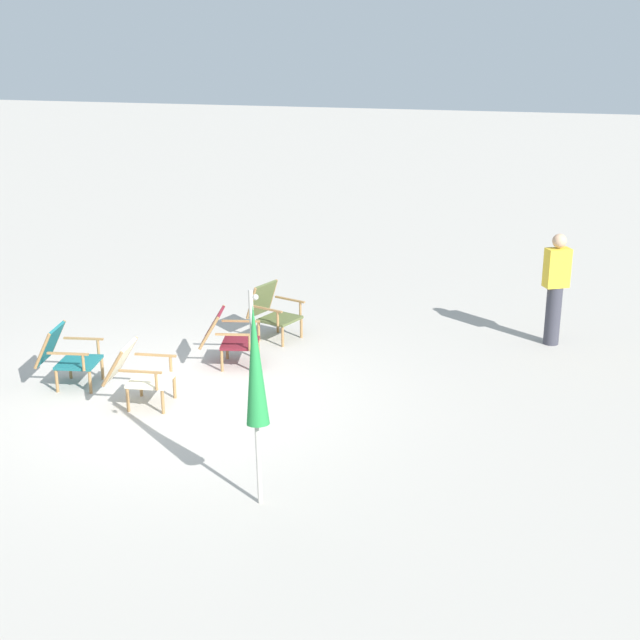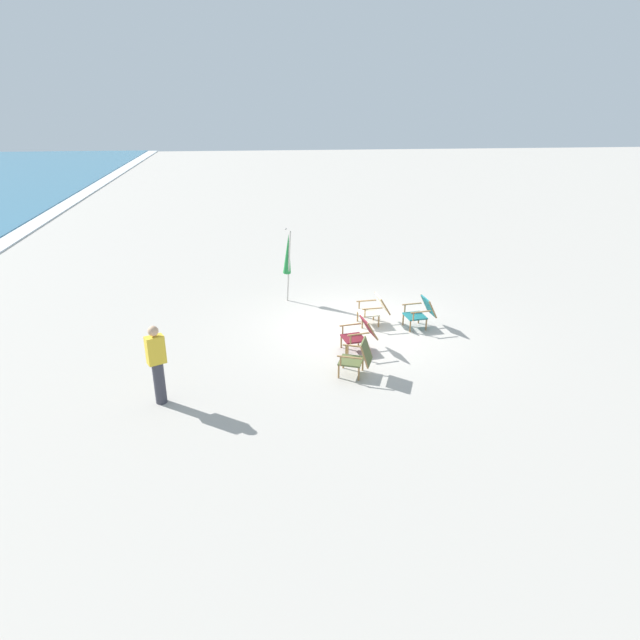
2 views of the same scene
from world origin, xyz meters
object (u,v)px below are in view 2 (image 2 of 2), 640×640
(umbrella_furled_green, at_px, (288,254))
(beach_chair_back_left, at_px, (358,357))
(beach_chair_far_center, at_px, (360,333))
(beach_chair_mid_center, at_px, (421,311))
(person_near_chairs, at_px, (157,364))
(beach_chair_back_right, at_px, (375,308))

(umbrella_furled_green, bearing_deg, beach_chair_back_left, -163.77)
(beach_chair_far_center, bearing_deg, beach_chair_mid_center, -55.42)
(person_near_chairs, bearing_deg, beach_chair_mid_center, -61.69)
(umbrella_furled_green, xyz_separation_m, person_near_chairs, (-5.33, 2.67, -0.55))
(beach_chair_back_left, bearing_deg, person_near_chairs, 101.21)
(beach_chair_far_center, relative_size, umbrella_furled_green, 0.41)
(beach_chair_back_right, bearing_deg, beach_chair_mid_center, -105.35)
(beach_chair_back_right, relative_size, beach_chair_far_center, 0.96)
(beach_chair_mid_center, xyz_separation_m, person_near_chairs, (-3.21, 5.97, 0.41))
(beach_chair_mid_center, distance_m, beach_chair_back_left, 3.12)
(beach_chair_back_right, height_order, umbrella_furled_green, umbrella_furled_green)
(beach_chair_back_right, xyz_separation_m, person_near_chairs, (-3.53, 4.83, 0.42))
(beach_chair_far_center, xyz_separation_m, umbrella_furled_green, (3.32, 1.56, 0.96))
(beach_chair_mid_center, relative_size, beach_chair_back_left, 1.00)
(beach_chair_back_left, xyz_separation_m, person_near_chairs, (-0.79, 3.99, 0.41))
(beach_chair_back_right, relative_size, beach_chair_back_left, 1.01)
(beach_chair_back_right, xyz_separation_m, umbrella_furled_green, (1.81, 2.16, 0.97))
(beach_chair_back_left, relative_size, beach_chair_far_center, 0.94)
(beach_chair_mid_center, distance_m, beach_chair_far_center, 2.11)
(umbrella_furled_green, distance_m, person_near_chairs, 5.99)
(beach_chair_mid_center, bearing_deg, beach_chair_back_right, 74.65)
(beach_chair_back_left, height_order, beach_chair_far_center, beach_chair_back_left)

